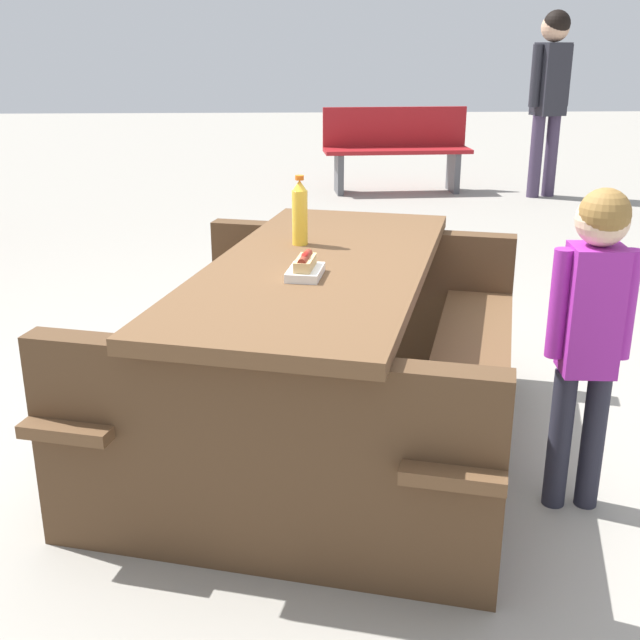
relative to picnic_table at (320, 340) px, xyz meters
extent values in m
plane|color=gray|center=(0.00, 0.00, -0.44)|extent=(30.00, 30.00, 0.00)
cube|color=brown|center=(0.00, 0.00, 0.28)|extent=(1.94, 1.22, 0.05)
cube|color=brown|center=(0.15, 0.54, -0.01)|extent=(1.81, 0.76, 0.04)
cube|color=brown|center=(-0.15, -0.54, -0.01)|extent=(1.81, 0.76, 0.04)
cube|color=#4D3520|center=(0.75, -0.21, -0.09)|extent=(0.47, 1.37, 0.70)
cube|color=#4D3520|center=(-0.75, 0.21, -0.09)|extent=(0.47, 1.37, 0.70)
cylinder|color=yellow|center=(-0.26, -0.07, 0.41)|extent=(0.06, 0.06, 0.21)
cone|color=yellow|center=(-0.26, -0.07, 0.54)|extent=(0.05, 0.05, 0.04)
cylinder|color=orange|center=(-0.26, -0.07, 0.57)|extent=(0.03, 0.03, 0.02)
cube|color=white|center=(0.19, -0.06, 0.32)|extent=(0.20, 0.14, 0.03)
cube|color=#D8B272|center=(0.19, -0.06, 0.35)|extent=(0.16, 0.08, 0.04)
cylinder|color=maroon|center=(0.19, -0.06, 0.37)|extent=(0.14, 0.06, 0.03)
ellipsoid|color=maroon|center=(0.19, -0.06, 0.38)|extent=(0.07, 0.04, 0.01)
cylinder|color=#262633|center=(0.45, 0.78, -0.20)|extent=(0.08, 0.08, 0.49)
cylinder|color=#262633|center=(0.45, 0.89, -0.20)|extent=(0.08, 0.08, 0.49)
cube|color=purple|center=(0.45, 0.84, 0.26)|extent=(0.17, 0.18, 0.42)
cylinder|color=purple|center=(0.44, 0.74, 0.28)|extent=(0.06, 0.06, 0.36)
cylinder|color=purple|center=(0.46, 0.94, 0.28)|extent=(0.06, 0.06, 0.36)
sphere|color=beige|center=(0.45, 0.84, 0.55)|extent=(0.16, 0.16, 0.16)
sphere|color=olive|center=(0.46, 0.84, 0.57)|extent=(0.16, 0.16, 0.16)
cube|color=maroon|center=(-5.45, 1.03, -0.01)|extent=(0.47, 1.52, 0.04)
cube|color=maroon|center=(-5.63, 1.02, 0.21)|extent=(0.11, 1.50, 0.40)
cube|color=#4C4C51|center=(-5.42, 0.43, -0.24)|extent=(0.36, 0.08, 0.41)
cube|color=#4C4C51|center=(-5.48, 1.62, -0.24)|extent=(0.36, 0.08, 0.41)
cylinder|color=#3F334C|center=(-5.13, 2.37, -0.04)|extent=(0.12, 0.12, 0.80)
cylinder|color=#3F334C|center=(-5.18, 2.54, -0.04)|extent=(0.12, 0.12, 0.80)
cube|color=#26262D|center=(-5.16, 2.46, 0.70)|extent=(0.32, 0.33, 0.68)
cylinder|color=#26262D|center=(-5.11, 2.30, 0.73)|extent=(0.10, 0.10, 0.58)
cylinder|color=#26262D|center=(-5.21, 2.62, 0.73)|extent=(0.10, 0.10, 0.58)
sphere|color=tan|center=(-5.16, 2.46, 1.17)|extent=(0.27, 0.27, 0.27)
sphere|color=black|center=(-5.14, 2.46, 1.20)|extent=(0.25, 0.25, 0.25)
camera|label=1|loc=(2.79, -0.12, 1.07)|focal=44.70mm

